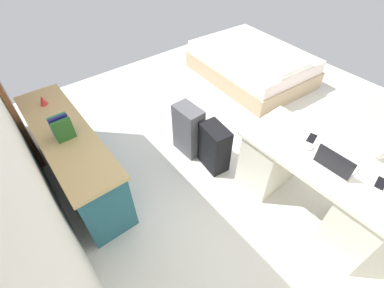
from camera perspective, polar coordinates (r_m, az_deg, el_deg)
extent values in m
plane|color=silver|center=(3.69, 10.45, 0.56)|extent=(5.58, 5.58, 0.00)
cube|color=white|center=(2.04, -33.67, -0.61)|extent=(4.33, 0.10, 2.61)
cube|color=silver|center=(2.67, 25.78, -2.93)|extent=(1.46, 0.70, 0.04)
cube|color=beige|center=(2.89, 31.59, -13.40)|extent=(0.42, 0.60, 0.72)
cube|color=beige|center=(3.06, 16.09, -2.66)|extent=(0.42, 0.60, 0.72)
cylinder|color=black|center=(3.68, 28.51, -5.19)|extent=(0.52, 0.52, 0.04)
cylinder|color=black|center=(3.56, 29.54, -3.16)|extent=(0.06, 0.06, 0.42)
cube|color=beige|center=(3.40, 31.00, -0.30)|extent=(0.52, 0.52, 0.08)
cube|color=beige|center=(3.41, 34.48, 3.99)|extent=(0.44, 0.12, 0.44)
cube|color=#235B6B|center=(3.18, -23.30, -2.88)|extent=(1.76, 0.44, 0.71)
cube|color=tan|center=(2.94, -25.34, 2.14)|extent=(1.80, 0.48, 0.04)
cube|color=#1E4E5B|center=(3.05, -16.00, -7.44)|extent=(0.67, 0.01, 0.25)
cube|color=#1E4E5B|center=(3.60, -21.54, 0.65)|extent=(0.67, 0.01, 0.25)
cube|color=tan|center=(4.99, 12.08, 15.05)|extent=(1.98, 1.51, 0.28)
cube|color=silver|center=(4.88, 12.51, 17.49)|extent=(1.91, 1.44, 0.20)
cube|color=white|center=(4.44, 18.98, 15.54)|extent=(0.52, 0.71, 0.10)
cube|color=black|center=(3.15, 4.67, -0.72)|extent=(0.38, 0.26, 0.58)
cube|color=#4C4C51|center=(3.30, -0.77, 2.92)|extent=(0.37, 0.23, 0.65)
cube|color=#B7B7BC|center=(2.64, 27.89, -3.77)|extent=(0.32, 0.23, 0.02)
cube|color=black|center=(2.49, 27.54, -3.37)|extent=(0.31, 0.02, 0.19)
ellipsoid|color=white|center=(2.68, 23.37, -0.62)|extent=(0.06, 0.10, 0.03)
cube|color=black|center=(2.68, 34.74, -6.75)|extent=(0.09, 0.15, 0.01)
cube|color=black|center=(2.80, 23.75, 1.13)|extent=(0.10, 0.15, 0.01)
cube|color=#255923|center=(2.74, -25.18, 2.57)|extent=(0.03, 0.17, 0.22)
cube|color=teal|center=(2.78, -25.37, 2.81)|extent=(0.03, 0.17, 0.20)
cube|color=navy|center=(2.81, -25.69, 3.36)|extent=(0.03, 0.17, 0.22)
cube|color=#2A7651|center=(2.84, -25.90, 3.67)|extent=(0.04, 0.17, 0.21)
cone|color=red|center=(3.35, -28.77, 8.02)|extent=(0.08, 0.08, 0.11)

